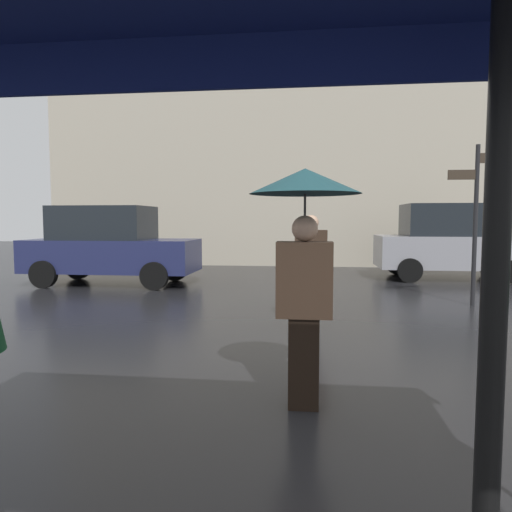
% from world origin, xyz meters
% --- Properties ---
extents(ground_plane, '(60.00, 60.00, 0.00)m').
position_xyz_m(ground_plane, '(0.00, 0.00, 0.00)').
color(ground_plane, black).
extents(pedestrian_with_umbrella, '(0.94, 0.94, 2.05)m').
position_xyz_m(pedestrian_with_umbrella, '(-0.41, 1.07, 1.57)').
color(pedestrian_with_umbrella, black).
rests_on(pedestrian_with_umbrella, ground).
extents(pedestrian_with_bag, '(0.52, 0.24, 1.70)m').
position_xyz_m(pedestrian_with_bag, '(-0.34, 4.20, 0.96)').
color(pedestrian_with_bag, black).
rests_on(pedestrian_with_bag, ground).
extents(parked_car_left, '(4.03, 1.96, 2.06)m').
position_xyz_m(parked_car_left, '(3.45, 10.36, 1.02)').
color(parked_car_left, gray).
rests_on(parked_car_left, ground).
extents(parked_car_right, '(4.21, 1.84, 1.97)m').
position_xyz_m(parked_car_right, '(-5.39, 8.26, 0.99)').
color(parked_car_right, '#1E234C').
rests_on(parked_car_right, ground).
extents(street_signpost, '(1.08, 0.08, 3.01)m').
position_xyz_m(street_signpost, '(2.70, 6.22, 1.83)').
color(street_signpost, black).
rests_on(street_signpost, ground).
extents(building_block, '(19.77, 2.20, 15.72)m').
position_xyz_m(building_block, '(0.00, 14.40, 7.86)').
color(building_block, '#B2A893').
rests_on(building_block, ground).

